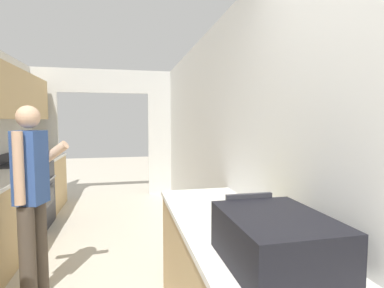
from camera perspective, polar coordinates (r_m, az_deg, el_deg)
name	(u,v)px	position (r m, az deg, el deg)	size (l,w,h in m)	color
wall_right	(225,148)	(2.90, 6.33, -0.78)	(0.06, 7.87, 2.50)	silver
wall_far_with_doorway	(104,124)	(6.11, -16.33, 3.67)	(3.00, 0.06, 2.50)	silver
counter_left	(0,215)	(4.08, -32.74, -11.32)	(0.62, 4.27, 0.90)	tan
range_oven	(25,196)	(4.85, -29.20, -8.66)	(0.66, 0.76, 1.04)	black
person	(31,196)	(2.89, -28.26, -8.76)	(0.52, 0.44, 1.64)	#4C4238
suitcase	(275,240)	(1.37, 15.61, -17.19)	(0.41, 0.56, 0.24)	black
book_stack	(237,220)	(1.83, 8.64, -14.17)	(0.21, 0.26, 0.06)	#33894C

